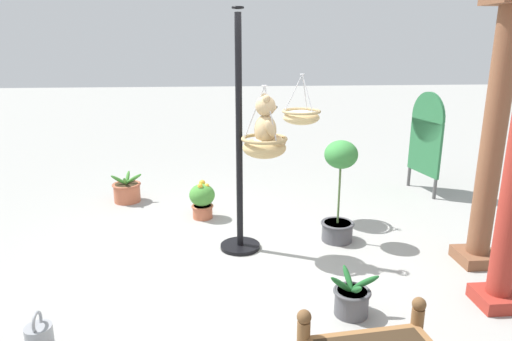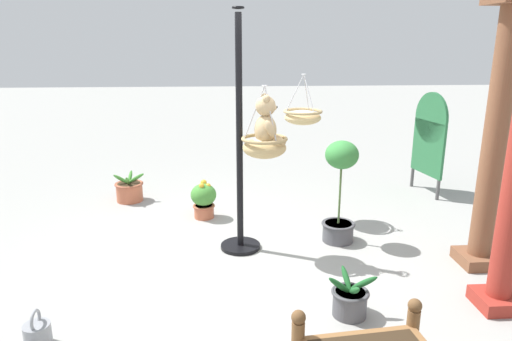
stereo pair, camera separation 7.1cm
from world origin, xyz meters
name	(u,v)px [view 1 (the left image)]	position (x,y,z in m)	size (l,w,h in m)	color
ground_plane	(251,257)	(0.00, 0.00, 0.00)	(40.00, 40.00, 0.00)	#9E9E99
display_pole_central	(240,179)	(-0.25, -0.10, 0.81)	(0.44, 0.44, 2.55)	black
hanging_basket_with_teddy	(264,146)	(-0.10, 0.15, 1.19)	(0.47, 0.47, 0.74)	tan
teddy_bear	(267,124)	(-0.10, 0.17, 1.42)	(0.36, 0.31, 0.53)	tan
hanging_basket_left_high	(301,116)	(-1.12, 0.71, 1.34)	(0.48, 0.48, 0.62)	tan
greenhouse_pillar_right	(493,143)	(0.30, 2.34, 1.27)	(0.42, 0.42, 2.64)	brown
potted_plant_fern_front	(127,191)	(-1.93, -1.65, 0.16)	(0.43, 0.45, 0.42)	#BC6042
potted_plant_flowering_red	(339,189)	(-0.36, 1.03, 0.63)	(0.39, 0.39, 1.18)	#4C4C51
potted_plant_tall_leafy	(352,299)	(1.13, 0.77, 0.15)	(0.43, 0.44, 0.38)	#4C4C51
potted_plant_bushy_green	(202,200)	(-1.20, -0.55, 0.25)	(0.33, 0.33, 0.49)	#BC6042
display_sign_board	(426,135)	(-2.01, 2.76, 0.90)	(0.74, 0.17, 1.53)	#286B3D
watering_can	(39,337)	(1.38, -1.68, 0.10)	(0.35, 0.20, 0.30)	gray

